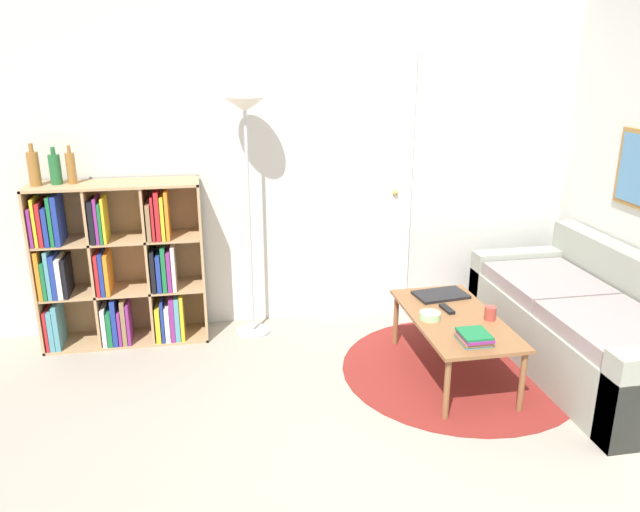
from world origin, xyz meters
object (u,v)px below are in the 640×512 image
(bowl, at_px, (430,316))
(bottle_left, at_px, (34,168))
(laptop, at_px, (441,295))
(cup, at_px, (490,313))
(bottle_middle, at_px, (55,169))
(floor_lamp, at_px, (246,137))
(couch, at_px, (594,328))
(bookshelf, at_px, (117,268))
(bottle_right, at_px, (71,168))
(coffee_table, at_px, (454,322))

(bowl, xyz_separation_m, bottle_left, (-2.45, 0.92, 0.85))
(laptop, height_order, cup, cup)
(bowl, xyz_separation_m, bottle_middle, (-2.32, 0.95, 0.84))
(floor_lamp, distance_m, bowl, 1.71)
(couch, bearing_deg, bookshelf, 162.61)
(bowl, bearing_deg, bookshelf, 155.20)
(bowl, bearing_deg, cup, -11.97)
(bottle_right, bearing_deg, couch, -16.70)
(bottle_middle, bearing_deg, coffee_table, -20.81)
(laptop, relative_size, bottle_middle, 1.51)
(floor_lamp, xyz_separation_m, cup, (1.42, -0.95, -1.01))
(coffee_table, height_order, bowl, bowl)
(bookshelf, xyz_separation_m, bottle_right, (-0.22, 0.03, 0.71))
(floor_lamp, bearing_deg, coffee_table, -35.66)
(couch, distance_m, bottle_middle, 3.72)
(bowl, distance_m, bottle_middle, 2.64)
(bottle_left, height_order, bottle_middle, bottle_left)
(laptop, xyz_separation_m, bottle_middle, (-2.52, 0.60, 0.85))
(coffee_table, distance_m, bottle_right, 2.72)
(coffee_table, xyz_separation_m, bottle_left, (-2.61, 0.92, 0.91))
(coffee_table, bearing_deg, bottle_left, 160.69)
(coffee_table, relative_size, bowl, 8.00)
(coffee_table, bearing_deg, bottle_middle, 159.19)
(bottle_middle, bearing_deg, bottle_left, -166.38)
(laptop, relative_size, cup, 4.37)
(coffee_table, xyz_separation_m, bowl, (-0.17, -0.00, 0.06))
(bookshelf, bearing_deg, bowl, -24.80)
(bookshelf, bearing_deg, cup, -22.94)
(couch, xyz_separation_m, laptop, (-0.92, 0.40, 0.15))
(bottle_left, relative_size, bottle_middle, 1.13)
(floor_lamp, bearing_deg, bottle_left, 178.40)
(couch, xyz_separation_m, coffee_table, (-0.96, 0.05, 0.10))
(bookshelf, height_order, couch, bookshelf)
(coffee_table, height_order, bottle_right, bottle_right)
(cup, bearing_deg, bowl, 168.03)
(bookshelf, relative_size, bottle_middle, 4.69)
(coffee_table, distance_m, bowl, 0.18)
(laptop, bearing_deg, floor_lamp, 157.22)
(couch, xyz_separation_m, bottle_middle, (-3.44, 1.00, 1.00))
(couch, bearing_deg, bottle_middle, 163.81)
(floor_lamp, bearing_deg, couch, -23.14)
(coffee_table, relative_size, bottle_middle, 4.25)
(floor_lamp, distance_m, couch, 2.65)
(bookshelf, xyz_separation_m, bottle_left, (-0.45, -0.01, 0.72))
(bowl, bearing_deg, bottle_left, 159.48)
(couch, height_order, bottle_right, bottle_right)
(coffee_table, height_order, cup, cup)
(bookshelf, distance_m, floor_lamp, 1.30)
(bookshelf, relative_size, coffee_table, 1.10)
(couch, relative_size, coffee_table, 1.75)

